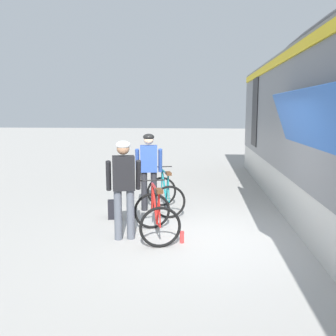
# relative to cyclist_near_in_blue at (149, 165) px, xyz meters

# --- Properties ---
(ground_plane) EXTENTS (80.00, 80.00, 0.00)m
(ground_plane) POSITION_rel_cyclist_near_in_blue_xyz_m (1.21, -1.75, -1.05)
(ground_plane) COLOR #A09E99
(cyclist_near_in_blue) EXTENTS (0.64, 0.36, 1.76)m
(cyclist_near_in_blue) POSITION_rel_cyclist_near_in_blue_xyz_m (0.00, 0.00, 0.00)
(cyclist_near_in_blue) COLOR #232328
(cyclist_near_in_blue) RESTS_ON ground
(cyclist_far_in_dark) EXTENTS (0.66, 0.40, 1.76)m
(cyclist_far_in_dark) POSITION_rel_cyclist_near_in_blue_xyz_m (-0.18, -1.94, 0.00)
(cyclist_far_in_dark) COLOR #4C515B
(cyclist_far_in_dark) RESTS_ON ground
(bicycle_near_teal) EXTENTS (0.96, 1.22, 0.99)m
(bicycle_near_teal) POSITION_rel_cyclist_near_in_blue_xyz_m (0.38, -0.11, -0.65)
(bicycle_near_teal) COLOR black
(bicycle_near_teal) RESTS_ON ground
(bicycle_far_red) EXTENTS (0.96, 1.22, 0.99)m
(bicycle_far_red) POSITION_rel_cyclist_near_in_blue_xyz_m (0.37, -1.81, -0.65)
(bicycle_far_red) COLOR black
(bicycle_far_red) RESTS_ON ground
(backpack_on_platform) EXTENTS (0.31, 0.24, 0.40)m
(backpack_on_platform) POSITION_rel_cyclist_near_in_blue_xyz_m (-0.64, -0.72, -0.85)
(backpack_on_platform) COLOR black
(backpack_on_platform) RESTS_ON ground
(water_bottle_near_the_bikes) EXTENTS (0.08, 0.08, 0.20)m
(water_bottle_near_the_bikes) POSITION_rel_cyclist_near_in_blue_xyz_m (0.85, -2.04, -0.95)
(water_bottle_near_the_bikes) COLOR red
(water_bottle_near_the_bikes) RESTS_ON ground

